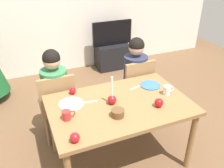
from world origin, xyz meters
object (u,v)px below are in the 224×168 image
Objects in this scene: person_right_child at (135,82)px; plate_left at (71,104)px; tv at (112,33)px; candle_centerpiece at (112,98)px; chair_right at (136,87)px; plate_right at (150,85)px; tv_stand at (112,56)px; dining_table at (120,110)px; apple_near_candle at (159,103)px; apple_by_left_plate at (75,138)px; mug_right at (167,90)px; mug_left at (67,115)px; person_left_child at (57,98)px; chair_left at (58,103)px; bowl_walnuts at (118,113)px; apple_by_right_mug at (73,91)px.

person_right_child is 4.78× the size of plate_left.
tv is 2.47m from candle_centerpiece.
chair_right reaches higher than plate_right.
tv is (0.00, 0.00, 0.47)m from tv_stand.
dining_table is at bearing -129.94° from chair_right.
person_right_child reaches higher than candle_centerpiece.
tv_stand is 2.61m from apple_near_candle.
plate_right is at bearing 28.63° from apple_by_left_plate.
mug_right is (0.02, -0.64, 0.29)m from chair_right.
tv_stand is at bearing 58.78° from mug_left.
mug_left reaches higher than plate_right.
mug_left is at bearing -91.45° from person_left_child.
chair_left is at bearing 99.67° from plate_left.
candle_centerpiece reaches higher than plate_left.
apple_near_candle is at bearing 10.60° from apple_by_left_plate.
mug_left is (-0.09, -0.22, 0.04)m from plate_left.
person_left_child is 0.51m from plate_left.
person_right_child is 1.05m from bowl_walnuts.
tv is at bearing 56.85° from apple_by_right_mug.
mug_right is (1.06, -0.64, 0.29)m from chair_left.
apple_by_left_plate is at bearing -146.99° from dining_table.
mug_right reaches higher than tv_stand.
person_left_child is 9.57× the size of bowl_walnuts.
apple_by_left_plate is (-0.03, -1.00, 0.22)m from person_left_child.
apple_near_candle is 1.22× the size of apple_by_right_mug.
person_right_child reaches higher than apple_near_candle.
apple_by_left_plate is (-1.08, -0.33, -0.01)m from mug_right.
chair_left is at bearing 148.84° from mug_right.
apple_by_right_mug is at bearing 77.10° from apple_by_left_plate.
person_right_child is 1.47m from apple_by_left_plate.
plate_right is 1.82× the size of bowl_walnuts.
plate_right is at bearing 22.96° from dining_table.
mug_left is at bearing -146.85° from person_right_child.
tv is at bearing 77.60° from chair_right.
apple_near_candle reaches higher than bowl_walnuts.
chair_left is at bearing 130.73° from dining_table.
mug_right is at bearing -73.69° from plate_right.
plate_left is (-1.33, -2.13, 0.52)m from tv_stand.
plate_left is 1.00m from mug_right.
apple_by_left_plate reaches higher than tv_stand.
person_left_child reaches higher than mug_right.
chair_left is at bearing 88.45° from apple_by_left_plate.
plate_right is at bearing 106.31° from mug_right.
plate_left is 1.97× the size of mug_right.
person_right_child is at bearing 90.00° from chair_right.
person_right_child is at bearing 92.04° from mug_right.
tv is (0.88, 2.30, 0.04)m from dining_table.
person_left_child reaches higher than apple_near_candle.
apple_near_candle is at bearing -102.71° from chair_right.
candle_centerpiece reaches higher than bowl_walnuts.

